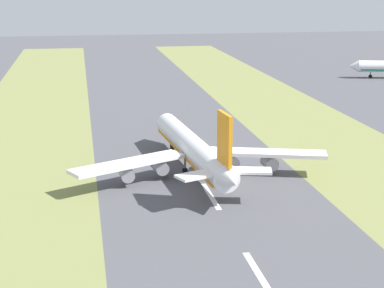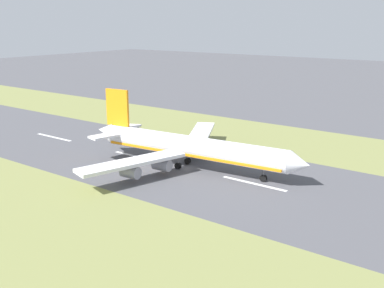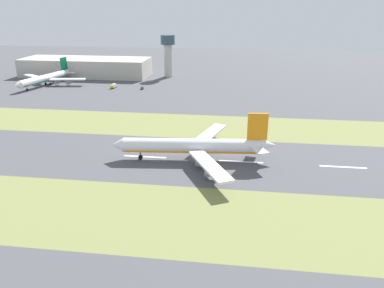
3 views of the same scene
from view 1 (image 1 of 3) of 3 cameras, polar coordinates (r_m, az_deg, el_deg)
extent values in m
plane|color=#4C4C51|center=(162.36, 0.33, -2.45)|extent=(800.00, 800.00, 0.00)
cube|color=olive|center=(160.92, -15.67, -3.16)|extent=(40.00, 600.00, 0.01)
cube|color=olive|center=(175.71, 14.93, -1.62)|extent=(40.00, 600.00, 0.01)
cube|color=silver|center=(108.51, 6.01, -11.51)|extent=(1.20, 18.00, 0.01)
cube|color=silver|center=(144.41, 1.69, -4.65)|extent=(1.20, 18.00, 0.01)
cube|color=silver|center=(182.03, -0.83, -0.55)|extent=(1.20, 18.00, 0.01)
cylinder|color=white|center=(161.24, 0.00, -0.28)|extent=(11.23, 56.32, 6.00)
cone|color=white|center=(189.99, -2.43, 2.01)|extent=(6.32, 5.53, 5.88)
cone|color=white|center=(132.57, 3.54, -3.26)|extent=(5.64, 6.45, 5.10)
cube|color=orange|center=(161.67, 0.00, -0.84)|extent=(10.72, 54.06, 0.70)
cube|color=white|center=(151.07, -5.69, -1.73)|extent=(28.51, 18.67, 0.90)
cube|color=white|center=(160.32, 6.73, -0.80)|extent=(29.50, 14.04, 0.90)
cylinder|color=#93939E|center=(156.34, -2.80, -2.05)|extent=(3.64, 5.08, 3.20)
cylinder|color=#93939E|center=(151.43, -5.84, -2.66)|extent=(3.64, 5.08, 3.20)
cylinder|color=#93939E|center=(161.00, 3.47, -1.56)|extent=(3.64, 5.08, 3.20)
cylinder|color=#93939E|center=(160.91, 6.91, -1.65)|extent=(3.64, 5.08, 3.20)
cube|color=orange|center=(135.01, 2.91, 0.48)|extent=(1.55, 8.04, 11.00)
cube|color=white|center=(135.48, 0.66, -2.75)|extent=(10.92, 8.01, 0.60)
cube|color=white|center=(138.78, 5.03, -2.38)|extent=(10.72, 6.48, 0.60)
cylinder|color=#59595E|center=(182.12, -1.77, 0.26)|extent=(0.50, 0.50, 3.20)
cylinder|color=black|center=(182.52, -1.76, -0.23)|extent=(1.06, 1.88, 1.80)
cylinder|color=#59595E|center=(158.80, -0.62, -1.90)|extent=(0.50, 0.50, 3.20)
cylinder|color=black|center=(159.27, -0.62, -2.45)|extent=(1.06, 1.88, 1.80)
cylinder|color=#59595E|center=(160.15, 1.18, -1.76)|extent=(0.50, 0.50, 3.20)
cylinder|color=black|center=(160.60, 1.18, -2.31)|extent=(1.06, 1.88, 1.80)
cone|color=white|center=(323.11, 14.14, 6.73)|extent=(5.72, 6.33, 5.44)
cylinder|color=#59595E|center=(325.33, 15.58, 6.08)|extent=(0.46, 0.46, 2.96)
cylinder|color=black|center=(325.54, 15.57, 5.82)|extent=(1.81, 1.18, 1.67)
camera|label=2|loc=(255.57, 19.38, 12.03)|focal=42.00mm
camera|label=3|loc=(176.79, -51.77, 13.42)|focal=35.00mm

